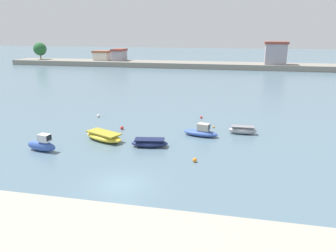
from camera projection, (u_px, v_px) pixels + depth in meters
ground_plane at (120, 185)px, 25.47m from camera, size 400.00×400.00×0.00m
seawall_embankment at (54, 250)px, 16.33m from camera, size 77.06×6.35×2.15m
moored_boat_0 at (42, 145)px, 32.44m from camera, size 3.47×1.48×1.79m
moored_boat_1 at (104, 136)px, 35.63m from camera, size 5.33×3.86×0.94m
moored_boat_2 at (150, 143)px, 33.74m from camera, size 3.97×2.03×0.84m
moored_boat_3 at (201, 132)px, 37.10m from camera, size 4.21×2.22×1.49m
moored_boat_4 at (243, 130)px, 37.89m from camera, size 3.25×1.15×0.92m
mooring_buoy_0 at (201, 117)px, 44.60m from camera, size 0.33×0.33×0.33m
mooring_buoy_1 at (98, 116)px, 45.21m from camera, size 0.42×0.42×0.42m
mooring_buoy_2 at (122, 128)px, 39.65m from camera, size 0.41×0.41×0.41m
mooring_buoy_3 at (195, 160)px, 29.86m from camera, size 0.40×0.40×0.40m
mooring_buoy_4 at (214, 127)px, 40.31m from camera, size 0.25×0.25×0.25m
distant_shoreline at (206, 63)px, 103.89m from camera, size 136.11×9.84×8.28m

